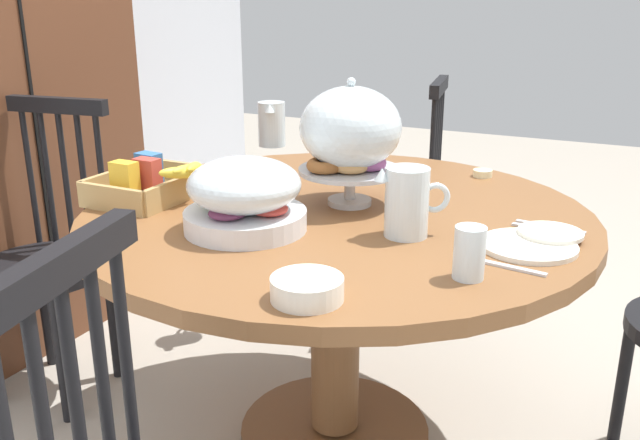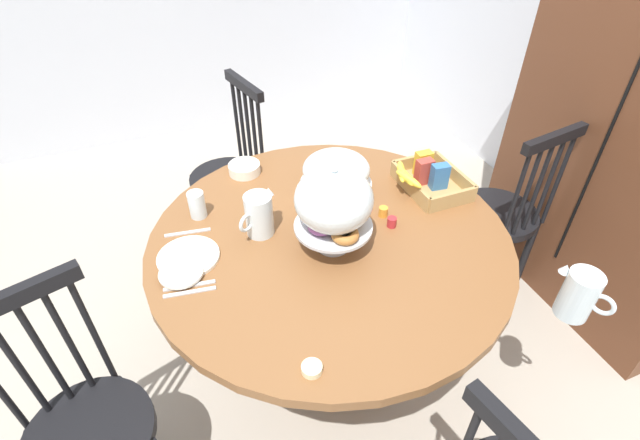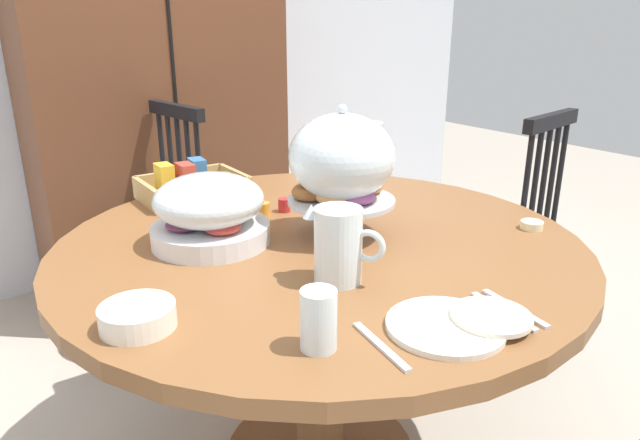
{
  "view_description": "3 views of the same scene",
  "coord_description": "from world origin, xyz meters",
  "views": [
    {
      "loc": [
        -1.52,
        -0.69,
        1.29
      ],
      "look_at": [
        -0.04,
        0.03,
        0.74
      ],
      "focal_mm": 38.16,
      "sensor_mm": 36.0,
      "label": 1
    },
    {
      "loc": [
        1.28,
        -0.5,
        1.89
      ],
      "look_at": [
        -0.04,
        0.03,
        0.74
      ],
      "focal_mm": 26.3,
      "sensor_mm": 36.0,
      "label": 2
    },
    {
      "loc": [
        -0.73,
        -1.11,
        1.28
      ],
      "look_at": [
        0.06,
        0.03,
        0.79
      ],
      "focal_mm": 31.92,
      "sensor_mm": 36.0,
      "label": 3
    }
  ],
  "objects": [
    {
      "name": "orange_juice_pitcher",
      "position": [
        -0.06,
        -0.21,
        0.82
      ],
      "size": [
        0.12,
        0.17,
        0.17
      ],
      "color": "silver",
      "rests_on": "dining_table"
    },
    {
      "name": "windsor_chair_far_side",
      "position": [
        1.02,
        0.19,
        0.45
      ],
      "size": [
        0.41,
        0.41,
        0.97
      ],
      "color": "black",
      "rests_on": "ground_plane"
    },
    {
      "name": "drinking_glass",
      "position": [
        -0.25,
        -0.4,
        0.8
      ],
      "size": [
        0.06,
        0.06,
        0.11
      ],
      "primitive_type": "cylinder",
      "color": "silver",
      "rests_on": "dining_table"
    },
    {
      "name": "milk_pitcher",
      "position": [
        0.68,
        0.59,
        0.82
      ],
      "size": [
        0.18,
        0.1,
        0.17
      ],
      "color": "silver",
      "rests_on": "dining_table"
    },
    {
      "name": "butter_dish",
      "position": [
        0.57,
        -0.24,
        0.75
      ],
      "size": [
        0.06,
        0.06,
        0.02
      ],
      "primitive_type": "cylinder",
      "color": "beige",
      "rests_on": "dining_table"
    },
    {
      "name": "wooden_armoire",
      "position": [
        0.14,
        1.5,
        0.98
      ],
      "size": [
        1.18,
        0.6,
        1.96
      ],
      "color": "brown",
      "rests_on": "ground_plane"
    },
    {
      "name": "china_plate_large",
      "position": [
        -0.02,
        -0.48,
        0.75
      ],
      "size": [
        0.22,
        0.22,
        0.01
      ],
      "primitive_type": "cylinder",
      "color": "white",
      "rests_on": "dining_table"
    },
    {
      "name": "pastry_stand_with_dome",
      "position": [
        0.12,
        0.02,
        0.94
      ],
      "size": [
        0.28,
        0.28,
        0.34
      ],
      "color": "silver",
      "rests_on": "dining_table"
    },
    {
      "name": "windsor_chair_near_window",
      "position": [
        -0.07,
        1.0,
        0.45
      ],
      "size": [
        0.4,
        0.41,
        0.97
      ],
      "color": "black",
      "rests_on": "ground_plane"
    },
    {
      "name": "china_plate_small",
      "position": [
        0.06,
        -0.52,
        0.76
      ],
      "size": [
        0.15,
        0.15,
        0.01
      ],
      "primitive_type": "cylinder",
      "color": "white",
      "rests_on": "china_plate_large"
    },
    {
      "name": "fruit_platter_covered",
      "position": [
        -0.19,
        0.16,
        0.83
      ],
      "size": [
        0.3,
        0.3,
        0.18
      ],
      "color": "silver",
      "rests_on": "dining_table"
    },
    {
      "name": "jam_jar_apricot",
      "position": [
        0.02,
        0.27,
        0.76
      ],
      "size": [
        0.04,
        0.04,
        0.04
      ],
      "primitive_type": "cylinder",
      "color": "orange",
      "rests_on": "dining_table"
    },
    {
      "name": "dining_table",
      "position": [
        0.06,
        0.03,
        0.56
      ],
      "size": [
        1.36,
        1.36,
        0.74
      ],
      "color": "brown",
      "rests_on": "ground_plane"
    },
    {
      "name": "cereal_basket",
      "position": [
        -0.08,
        0.54,
        0.78
      ],
      "size": [
        0.32,
        0.3,
        0.12
      ],
      "color": "tan",
      "rests_on": "dining_table"
    },
    {
      "name": "wall_back",
      "position": [
        0.0,
        1.83,
        1.3
      ],
      "size": [
        4.8,
        0.06,
        2.6
      ],
      "primitive_type": "cube",
      "color": "silver",
      "rests_on": "ground_plane"
    },
    {
      "name": "cereal_bowl",
      "position": [
        -0.48,
        -0.16,
        0.76
      ],
      "size": [
        0.14,
        0.14,
        0.04
      ],
      "primitive_type": "cylinder",
      "color": "white",
      "rests_on": "dining_table"
    },
    {
      "name": "dinner_fork",
      "position": [
        0.15,
        -0.51,
        0.74
      ],
      "size": [
        0.04,
        0.17,
        0.01
      ],
      "primitive_type": "cube",
      "rotation": [
        0.0,
        0.0,
        4.57
      ],
      "color": "silver",
      "rests_on": "dining_table"
    },
    {
      "name": "table_knife",
      "position": [
        0.12,
        -0.5,
        0.74
      ],
      "size": [
        0.04,
        0.17,
        0.01
      ],
      "primitive_type": "cube",
      "rotation": [
        0.0,
        0.0,
        4.57
      ],
      "color": "silver",
      "rests_on": "dining_table"
    },
    {
      "name": "soup_spoon",
      "position": [
        -0.16,
        -0.46,
        0.74
      ],
      "size": [
        0.04,
        0.17,
        0.01
      ],
      "primitive_type": "cube",
      "rotation": [
        0.0,
        0.0,
        4.57
      ],
      "color": "silver",
      "rests_on": "dining_table"
    },
    {
      "name": "jam_jar_strawberry",
      "position": [
        0.09,
        0.27,
        0.76
      ],
      "size": [
        0.04,
        0.04,
        0.04
      ],
      "primitive_type": "cylinder",
      "color": "#B7282D",
      "rests_on": "dining_table"
    }
  ]
}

